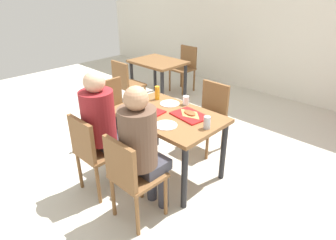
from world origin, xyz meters
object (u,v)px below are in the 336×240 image
soda_can (207,122)px  foil_bundle (136,98)px  person_in_brown_jacket (142,143)px  background_table (158,68)px  paper_plate_near_edge (166,125)px  plastic_cup_c (143,97)px  condiment_bottle (157,93)px  plastic_cup_a (186,100)px  paper_plate_center (170,104)px  pizza_slice_b (190,113)px  chair_left_end (115,108)px  background_chair_near (126,83)px  main_table (168,122)px  chair_near_left (93,149)px  tray_red_near (146,111)px  person_in_red (102,122)px  chair_far_side (210,111)px  plastic_cup_b (147,120)px  background_chair_far (185,65)px  tray_red_far (190,115)px  chair_near_right (130,174)px  pizza_slice_a (143,110)px

soda_can → foil_bundle: 0.98m
person_in_brown_jacket → background_table: bearing=132.9°
paper_plate_near_edge → soda_can: bearing=35.6°
plastic_cup_c → condiment_bottle: (0.09, 0.15, 0.03)m
condiment_bottle → plastic_cup_a: bearing=18.1°
paper_plate_center → pizza_slice_b: 0.37m
chair_left_end → background_chair_near: size_ratio=1.00×
chair_left_end → main_table: bearing=0.0°
chair_near_left → tray_red_near: bearing=82.2°
paper_plate_center → background_table: paper_plate_center is taller
plastic_cup_c → plastic_cup_a: bearing=31.5°
person_in_red → plastic_cup_a: size_ratio=12.71×
chair_far_side → plastic_cup_b: size_ratio=8.61×
plastic_cup_c → chair_near_left: bearing=-78.1°
plastic_cup_a → condiment_bottle: condiment_bottle is taller
chair_far_side → person_in_brown_jacket: size_ratio=0.68×
paper_plate_center → background_chair_near: background_chair_near is taller
tray_red_near → plastic_cup_b: bearing=-39.3°
background_table → background_chair_far: background_chair_far is taller
main_table → plastic_cup_c: bearing=173.0°
chair_far_side → background_chair_near: 1.65m
tray_red_far → paper_plate_near_edge: size_ratio=1.64×
chair_far_side → tray_red_near: bearing=-102.7°
main_table → condiment_bottle: (-0.38, 0.21, 0.18)m
paper_plate_near_edge → condiment_bottle: (-0.55, 0.42, 0.08)m
tray_red_near → tray_red_far: same height
plastic_cup_c → soda_can: 0.95m
chair_near_right → condiment_bottle: size_ratio=5.38×
tray_red_near → condiment_bottle: (-0.17, 0.34, 0.07)m
chair_near_right → background_table: (-1.94, 2.23, 0.10)m
plastic_cup_b → soda_can: 0.57m
tray_red_near → foil_bundle: 0.31m
foil_bundle → paper_plate_near_edge: bearing=-15.9°
person_in_brown_jacket → background_table: person_in_brown_jacket is taller
pizza_slice_a → background_table: pizza_slice_a is taller
tray_red_near → main_table: bearing=33.2°
plastic_cup_b → soda_can: bearing=36.4°
pizza_slice_a → condiment_bottle: bearing=112.8°
tray_red_far → plastic_cup_c: bearing=-175.1°
tray_red_near → background_chair_far: (-1.45, 2.33, -0.23)m
chair_near_right → condiment_bottle: condiment_bottle is taller
main_table → background_chair_far: background_chair_far is taller
plastic_cup_c → foil_bundle: bearing=-110.9°
paper_plate_near_edge → background_chair_far: bearing=127.2°
chair_near_left → plastic_cup_c: chair_near_left is taller
main_table → pizza_slice_a: bearing=-146.8°
tray_red_far → condiment_bottle: 0.59m
chair_left_end → background_chair_far: (-0.69, 2.20, 0.00)m
tray_red_far → pizza_slice_a: bearing=-148.6°
main_table → tray_red_far: bearing=29.3°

